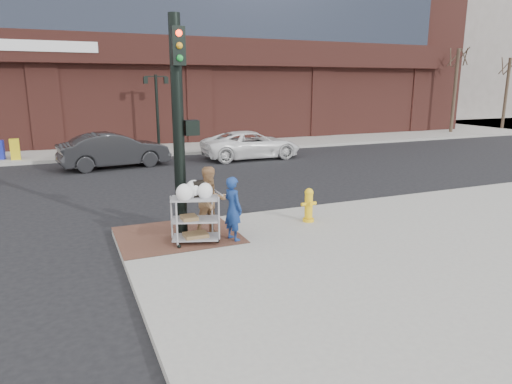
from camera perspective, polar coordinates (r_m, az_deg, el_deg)
name	(u,v)px	position (r m, az deg, el deg)	size (l,w,h in m)	color
ground	(213,250)	(10.49, -5.39, -7.19)	(220.00, 220.00, 0.00)	black
sidewalk_far	(235,122)	(44.30, -2.64, 8.72)	(65.00, 36.00, 0.15)	gray
brick_curb_ramp	(177,235)	(11.11, -9.80, -5.29)	(2.80, 2.40, 0.01)	brown
filler_block	(422,40)	(64.15, 20.00, 17.39)	(14.00, 20.00, 18.00)	slate
bare_tree_a	(459,47)	(37.44, 24.04, 16.25)	(1.80, 1.80, 7.20)	#382B21
bare_tree_b	(511,56)	(42.24, 29.24, 14.63)	(1.80, 1.80, 6.70)	#382B21
lamp_post	(157,104)	(25.87, -12.28, 10.75)	(1.32, 0.22, 4.00)	black
traffic_signal_pole	(179,122)	(10.47, -9.55, 8.58)	(0.61, 0.51, 5.00)	black
woman_blue	(233,209)	(10.43, -2.89, -2.09)	(0.54, 0.36, 1.49)	navy
pedestrian_tan	(211,202)	(10.73, -5.67, -1.22)	(0.81, 0.63, 1.66)	#A4774D
sedan_dark	(114,150)	(21.40, -17.29, 5.02)	(1.65, 4.75, 1.56)	black
minivan_white	(251,145)	(22.98, -0.59, 5.93)	(2.29, 4.97, 1.38)	white
utility_cart	(195,215)	(10.35, -7.63, -2.90)	(1.15, 0.87, 1.42)	gray
fire_hydrant	(309,205)	(11.97, 6.60, -1.57)	(0.42, 0.29, 0.89)	yellow
newsbox_yellow	(15,149)	(24.57, -27.90, 4.75)	(0.41, 0.37, 0.98)	gold
newsbox_blue	(0,150)	(24.95, -29.40, 4.60)	(0.38, 0.35, 0.91)	#17219A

